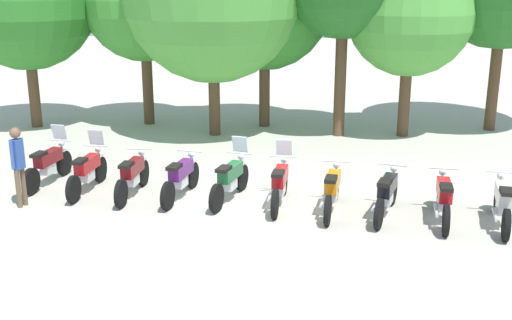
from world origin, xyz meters
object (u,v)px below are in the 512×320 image
Objects in this scene: motorcycle_5 at (280,183)px; motorcycle_8 at (444,198)px; motorcycle_1 at (88,170)px; tree_1 at (144,0)px; motorcycle_3 at (181,177)px; motorcycle_4 at (230,179)px; motorcycle_0 at (49,164)px; motorcycle_9 at (503,202)px; person_1 at (18,160)px; tree_5 at (410,13)px; motorcycle_2 at (133,175)px; motorcycle_7 at (387,193)px; motorcycle_6 at (332,189)px; tree_3 at (265,3)px.

motorcycle_5 reaches higher than motorcycle_8.
motorcycle_1 is 8.05m from tree_1.
motorcycle_1 is 2.31m from motorcycle_3.
motorcycle_5 reaches higher than motorcycle_3.
motorcycle_4 is at bearing 83.91° from motorcycle_5.
motorcycle_0 is 9.30m from motorcycle_8.
motorcycle_9 is 0.35× the size of tree_1.
motorcycle_1 is 1.00× the size of motorcycle_5.
tree_1 is (-9.50, 8.50, 3.68)m from motorcycle_9.
motorcycle_9 is 1.21× the size of person_1.
tree_1 is 1.08× the size of tree_5.
motorcycle_9 is at bearing -92.67° from motorcycle_0.
motorcycle_1 is 9.26m from motorcycle_9.
motorcycle_2 and motorcycle_8 have the same top height.
tree_5 is (8.19, 6.15, 3.32)m from motorcycle_1.
motorcycle_5 is at bearing 86.17° from motorcycle_8.
person_1 reaches higher than motorcycle_0.
motorcycle_2 is 1.02× the size of motorcycle_4.
motorcycle_7 and motorcycle_9 have the same top height.
person_1 is at bearing -172.05° from motorcycle_0.
motorcycle_0 reaches higher than motorcycle_6.
motorcycle_7 is 1.18× the size of person_1.
motorcycle_1 reaches higher than motorcycle_2.
motorcycle_6 is 2.31m from motorcycle_8.
motorcycle_8 is (9.16, -1.65, -0.01)m from motorcycle_0.
motorcycle_4 reaches higher than motorcycle_3.
motorcycle_5 is at bearing -83.24° from tree_3.
tree_3 reaches higher than motorcycle_3.
motorcycle_1 is at bearing -119.08° from person_1.
tree_1 reaches higher than motorcycle_8.
motorcycle_3 is 8.34m from tree_3.
motorcycle_8 is at bearing -86.06° from motorcycle_4.
motorcycle_2 is 3.45m from motorcycle_5.
person_1 reaches higher than motorcycle_4.
motorcycle_5 is 2.34m from motorcycle_7.
person_1 is (0.02, -1.57, 0.55)m from motorcycle_0.
motorcycle_4 is 9.15m from tree_1.
motorcycle_2 is at bearing 101.79° from motorcycle_4.
motorcycle_2 is at bearing -142.08° from person_1.
motorcycle_9 is at bearing -88.92° from motorcycle_3.
motorcycle_3 is 0.99× the size of motorcycle_5.
motorcycle_9 is at bearing -85.51° from motorcycle_4.
motorcycle_1 is 1.00× the size of motorcycle_8.
tree_5 reaches higher than motorcycle_8.
tree_3 is at bearing -28.50° from motorcycle_0.
motorcycle_3 is at bearing -132.56° from tree_5.
motorcycle_6 is (1.15, -0.31, -0.01)m from motorcycle_5.
motorcycle_6 is at bearing -109.38° from tree_5.
motorcycle_8 is at bearing -89.13° from motorcycle_3.
motorcycle_7 is at bearing 91.06° from motorcycle_9.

